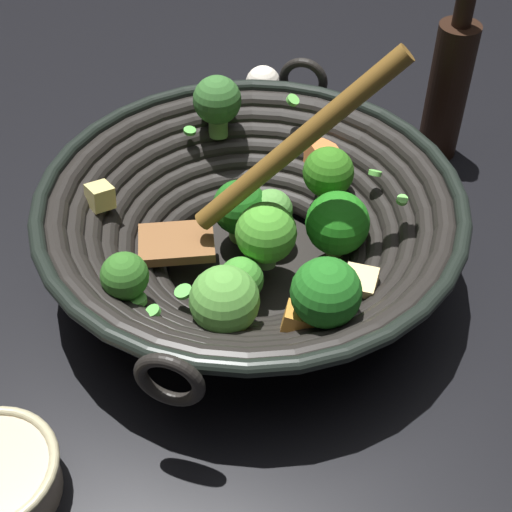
% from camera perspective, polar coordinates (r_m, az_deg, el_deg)
% --- Properties ---
extents(ground_plane, '(4.00, 4.00, 0.00)m').
position_cam_1_polar(ground_plane, '(0.75, -0.39, -1.15)').
color(ground_plane, black).
extents(wok, '(0.42, 0.39, 0.24)m').
position_cam_1_polar(wok, '(0.70, -0.26, 2.37)').
color(wok, black).
rests_on(wok, ground).
extents(soy_sauce_bottle, '(0.04, 0.04, 0.21)m').
position_cam_1_polar(soy_sauce_bottle, '(0.87, 14.22, 12.21)').
color(soy_sauce_bottle, black).
rests_on(soy_sauce_bottle, ground).
extents(garlic_bulb, '(0.04, 0.04, 0.04)m').
position_cam_1_polar(garlic_bulb, '(0.97, 0.53, 12.80)').
color(garlic_bulb, silver).
rests_on(garlic_bulb, ground).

